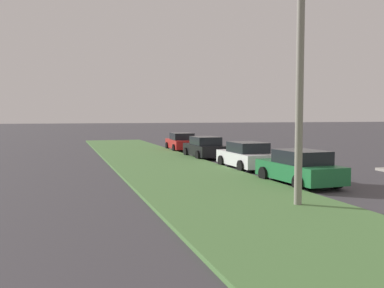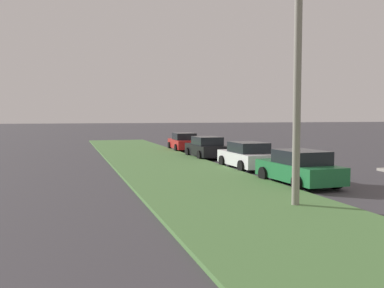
{
  "view_description": "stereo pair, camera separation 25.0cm",
  "coord_description": "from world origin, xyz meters",
  "px_view_note": "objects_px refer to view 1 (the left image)",
  "views": [
    {
      "loc": [
        -8.89,
        13.06,
        2.92
      ],
      "look_at": [
        10.43,
        7.15,
        1.57
      ],
      "focal_mm": 40.31,
      "sensor_mm": 36.0,
      "label": 1
    },
    {
      "loc": [
        -8.96,
        12.83,
        2.92
      ],
      "look_at": [
        10.43,
        7.15,
        1.57
      ],
      "focal_mm": 40.31,
      "sensor_mm": 36.0,
      "label": 2
    }
  ],
  "objects_px": {
    "parked_car_red": "(181,142)",
    "parked_car_white": "(246,156)",
    "parked_car_black": "(205,148)",
    "streetlight": "(310,68)",
    "parked_car_green": "(299,168)"
  },
  "relations": [
    {
      "from": "parked_car_green",
      "to": "parked_car_black",
      "type": "relative_size",
      "value": 1.01
    },
    {
      "from": "parked_car_green",
      "to": "streetlight",
      "type": "height_order",
      "value": "streetlight"
    },
    {
      "from": "parked_car_green",
      "to": "streetlight",
      "type": "relative_size",
      "value": 0.58
    },
    {
      "from": "parked_car_black",
      "to": "parked_car_green",
      "type": "bearing_deg",
      "value": -179.72
    },
    {
      "from": "parked_car_green",
      "to": "parked_car_white",
      "type": "height_order",
      "value": "same"
    },
    {
      "from": "parked_car_green",
      "to": "parked_car_white",
      "type": "relative_size",
      "value": 1.01
    },
    {
      "from": "parked_car_green",
      "to": "parked_car_black",
      "type": "height_order",
      "value": "same"
    },
    {
      "from": "parked_car_black",
      "to": "parked_car_red",
      "type": "height_order",
      "value": "same"
    },
    {
      "from": "parked_car_white",
      "to": "streetlight",
      "type": "relative_size",
      "value": 0.58
    },
    {
      "from": "streetlight",
      "to": "parked_car_red",
      "type": "bearing_deg",
      "value": -5.28
    },
    {
      "from": "parked_car_red",
      "to": "streetlight",
      "type": "distance_m",
      "value": 22.66
    },
    {
      "from": "parked_car_white",
      "to": "streetlight",
      "type": "distance_m",
      "value": 10.49
    },
    {
      "from": "parked_car_green",
      "to": "parked_car_red",
      "type": "relative_size",
      "value": 1.0
    },
    {
      "from": "parked_car_red",
      "to": "parked_car_white",
      "type": "bearing_deg",
      "value": -177.3
    },
    {
      "from": "streetlight",
      "to": "parked_car_white",
      "type": "bearing_deg",
      "value": -12.84
    }
  ]
}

